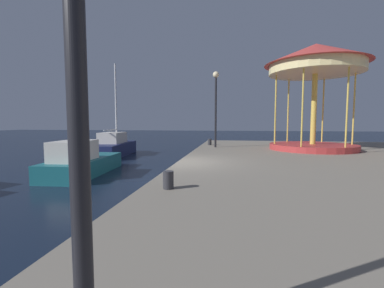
{
  "coord_description": "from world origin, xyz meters",
  "views": [
    {
      "loc": [
        2.09,
        -9.79,
        2.3
      ],
      "look_at": [
        0.03,
        3.33,
        1.2
      ],
      "focal_mm": 24.97,
      "sensor_mm": 36.0,
      "label": 1
    }
  ],
  "objects_px": {
    "carousel": "(315,70)",
    "bollard_north": "(168,180)",
    "lamp_post_mid_promenade": "(216,96)",
    "motorboat_teal": "(81,162)",
    "bollard_center": "(210,142)",
    "sailboat_navy": "(112,147)"
  },
  "relations": [
    {
      "from": "sailboat_navy",
      "to": "lamp_post_mid_promenade",
      "type": "distance_m",
      "value": 7.89
    },
    {
      "from": "carousel",
      "to": "bollard_north",
      "type": "distance_m",
      "value": 11.73
    },
    {
      "from": "motorboat_teal",
      "to": "carousel",
      "type": "relative_size",
      "value": 0.85
    },
    {
      "from": "sailboat_navy",
      "to": "lamp_post_mid_promenade",
      "type": "height_order",
      "value": "sailboat_navy"
    },
    {
      "from": "motorboat_teal",
      "to": "bollard_north",
      "type": "relative_size",
      "value": 11.87
    },
    {
      "from": "bollard_north",
      "to": "motorboat_teal",
      "type": "bearing_deg",
      "value": 136.41
    },
    {
      "from": "motorboat_teal",
      "to": "bollard_center",
      "type": "distance_m",
      "value": 8.32
    },
    {
      "from": "sailboat_navy",
      "to": "bollard_north",
      "type": "xyz_separation_m",
      "value": [
        6.74,
        -11.3,
        0.38
      ]
    },
    {
      "from": "bollard_north",
      "to": "bollard_center",
      "type": "relative_size",
      "value": 1.0
    },
    {
      "from": "carousel",
      "to": "lamp_post_mid_promenade",
      "type": "height_order",
      "value": "carousel"
    },
    {
      "from": "motorboat_teal",
      "to": "bollard_north",
      "type": "xyz_separation_m",
      "value": [
        5.08,
        -4.84,
        0.44
      ]
    },
    {
      "from": "carousel",
      "to": "motorboat_teal",
      "type": "bearing_deg",
      "value": -156.72
    },
    {
      "from": "sailboat_navy",
      "to": "bollard_north",
      "type": "distance_m",
      "value": 13.16
    },
    {
      "from": "lamp_post_mid_promenade",
      "to": "bollard_north",
      "type": "height_order",
      "value": "lamp_post_mid_promenade"
    },
    {
      "from": "carousel",
      "to": "bollard_north",
      "type": "bearing_deg",
      "value": -120.88
    },
    {
      "from": "lamp_post_mid_promenade",
      "to": "bollard_center",
      "type": "xyz_separation_m",
      "value": [
        -0.47,
        1.46,
        -2.81
      ]
    },
    {
      "from": "lamp_post_mid_promenade",
      "to": "bollard_north",
      "type": "xyz_separation_m",
      "value": [
        -0.37,
        -10.02,
        -2.81
      ]
    },
    {
      "from": "sailboat_navy",
      "to": "bollard_center",
      "type": "relative_size",
      "value": 15.86
    },
    {
      "from": "lamp_post_mid_promenade",
      "to": "carousel",
      "type": "bearing_deg",
      "value": -6.06
    },
    {
      "from": "sailboat_navy",
      "to": "carousel",
      "type": "height_order",
      "value": "carousel"
    },
    {
      "from": "carousel",
      "to": "bollard_center",
      "type": "bearing_deg",
      "value": 160.62
    },
    {
      "from": "sailboat_navy",
      "to": "bollard_north",
      "type": "bearing_deg",
      "value": -59.21
    }
  ]
}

